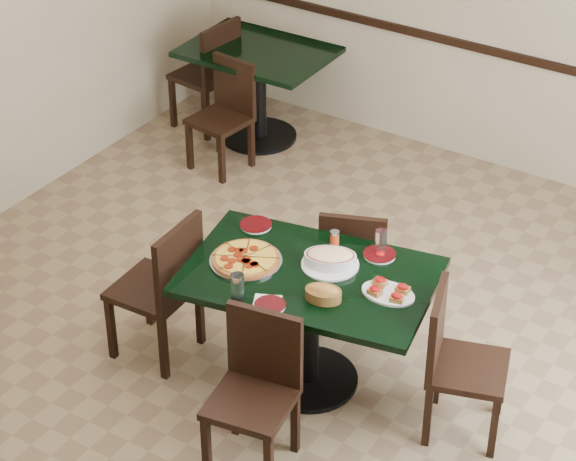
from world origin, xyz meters
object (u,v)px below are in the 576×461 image
Objects in this scene: main_table at (309,301)px; bread_basket at (323,293)px; back_table at (258,77)px; chair_right at (454,356)px; bruschetta_platter at (388,291)px; back_chair_left at (212,70)px; chair_near at (257,383)px; chair_left at (165,283)px; pepperoni_pizza at (246,259)px; chair_far at (354,262)px; back_chair_near at (226,109)px; lasagna_casserole at (330,258)px.

bread_basket is at bearing -51.98° from main_table.
back_table is at bearing 118.44° from main_table.
bread_basket is (-0.65, -0.26, 0.31)m from chair_right.
back_table is 3.17m from bread_basket.
bread_basket is at bearing -142.35° from bruschetta_platter.
chair_near is at bearing 45.87° from back_chair_left.
chair_left is 1.01× the size of back_chair_left.
chair_left is at bearing 36.97° from back_chair_left.
pepperoni_pizza is at bearing -176.59° from main_table.
chair_left is at bearing 25.14° from chair_far.
chair_right is at bearing 9.29° from pepperoni_pizza.
chair_right is at bearing -39.68° from back_table.
chair_near is (1.95, -2.88, -0.04)m from back_table.
lasagna_casserole is (1.89, -1.66, 0.34)m from back_chair_near.
main_table is at bearing 87.53° from chair_near.
chair_near is 3.89× the size of bread_basket.
back_chair_left reaches higher than back_chair_near.
chair_far is 0.96× the size of chair_right.
chair_far is 3.75× the size of bread_basket.
chair_far reaches higher than pepperoni_pizza.
pepperoni_pizza is (-0.35, -0.09, 0.20)m from main_table.
back_table is 0.47m from back_chair_near.
main_table is at bearing -51.42° from back_table.
bruschetta_platter is (2.71, -2.13, 0.27)m from back_chair_left.
bread_basket is 0.34m from bruschetta_platter.
lasagna_casserole reaches higher than bread_basket.
main_table is 3.15m from back_chair_left.
chair_far is at bearing 92.36° from bread_basket.
pepperoni_pizza is (1.49, -1.88, 0.31)m from back_chair_near.
lasagna_casserole is 0.31m from bread_basket.
chair_left reaches higher than lasagna_casserole.
pepperoni_pizza is 0.54m from bread_basket.
chair_near reaches higher than back_chair_near.
main_table is 0.27m from lasagna_casserole.
main_table is 0.41m from pepperoni_pizza.
chair_far is at bearing 66.67° from pepperoni_pizza.
pepperoni_pizza is at bearing 157.79° from bread_basket.
chair_far is (-0.06, 0.59, -0.10)m from main_table.
chair_far is at bearing 86.62° from chair_near.
main_table is 0.60m from chair_far.
back_table is 1.19× the size of chair_left.
lasagna_casserole is (-0.78, 0.02, 0.31)m from chair_right.
bruschetta_platter is at bearing 100.46° from chair_left.
lasagna_casserole is (1.92, -2.13, 0.27)m from back_table.
bruschetta_platter is (2.31, -2.19, 0.25)m from back_table.
chair_right is at bearing -25.38° from back_chair_near.
chair_left is (-0.90, 0.39, 0.03)m from chair_near.
bread_basket reaches higher than chair_far.
chair_right reaches higher than pepperoni_pizza.
bread_basket is (0.24, -0.74, 0.33)m from chair_far.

